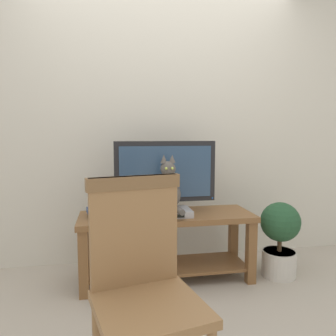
{
  "coord_description": "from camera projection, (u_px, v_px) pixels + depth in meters",
  "views": [
    {
      "loc": [
        -0.46,
        -1.91,
        1.18
      ],
      "look_at": [
        -0.01,
        0.52,
        0.92
      ],
      "focal_mm": 34.34,
      "sensor_mm": 36.0,
      "label": 1
    }
  ],
  "objects": [
    {
      "name": "tv_stand",
      "position": [
        167.0,
        235.0,
        2.59
      ],
      "size": [
        1.38,
        0.47,
        0.54
      ],
      "color": "brown",
      "rests_on": "ground"
    },
    {
      "name": "ground_plane",
      "position": [
        185.0,
        318.0,
        2.07
      ],
      "size": [
        12.0,
        12.0,
        0.0
      ],
      "primitive_type": "plane",
      "color": "#ADA393"
    },
    {
      "name": "potted_plant",
      "position": [
        280.0,
        236.0,
        2.66
      ],
      "size": [
        0.32,
        0.32,
        0.62
      ],
      "color": "beige",
      "rests_on": "ground"
    },
    {
      "name": "wooden_chair",
      "position": [
        143.0,
        276.0,
        1.38
      ],
      "size": [
        0.51,
        0.52,
        0.99
      ],
      "color": "olive",
      "rests_on": "ground"
    },
    {
      "name": "media_box",
      "position": [
        167.0,
        212.0,
        2.52
      ],
      "size": [
        0.38,
        0.25,
        0.05
      ],
      "color": "#ADADB2",
      "rests_on": "tv_stand"
    },
    {
      "name": "cat",
      "position": [
        167.0,
        190.0,
        2.48
      ],
      "size": [
        0.21,
        0.37,
        0.43
      ],
      "color": "#514C47",
      "rests_on": "media_box"
    },
    {
      "name": "tv",
      "position": [
        165.0,
        175.0,
        2.6
      ],
      "size": [
        0.82,
        0.2,
        0.58
      ],
      "color": "black",
      "rests_on": "tv_stand"
    },
    {
      "name": "back_wall",
      "position": [
        158.0,
        111.0,
        3.0
      ],
      "size": [
        7.0,
        0.12,
        2.8
      ],
      "primitive_type": "cube",
      "color": "beige",
      "rests_on": "ground"
    },
    {
      "name": "book_stack",
      "position": [
        103.0,
        207.0,
        2.51
      ],
      "size": [
        0.24,
        0.21,
        0.14
      ],
      "color": "#33477A",
      "rests_on": "tv_stand"
    }
  ]
}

